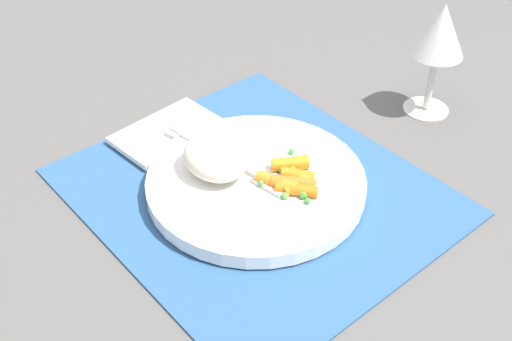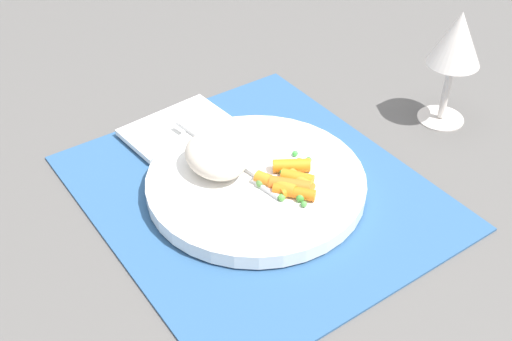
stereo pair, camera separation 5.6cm
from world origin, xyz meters
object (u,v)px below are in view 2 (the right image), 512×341
object	(u,v)px
plate	(256,183)
fork	(238,163)
wine_glass	(457,43)
napkin	(177,127)
rice_mound	(216,156)
carrot_portion	(291,181)

from	to	relation	value
plate	fork	size ratio (longest dim) A/B	1.32
wine_glass	plate	bearing A→B (deg)	-93.58
wine_glass	napkin	distance (m)	0.39
napkin	wine_glass	bearing A→B (deg)	60.37
rice_mound	carrot_portion	size ratio (longest dim) A/B	1.07
plate	rice_mound	world-z (taller)	rice_mound
plate	fork	world-z (taller)	fork
carrot_portion	rice_mound	bearing A→B (deg)	-144.68
fork	napkin	distance (m)	0.14
wine_glass	napkin	bearing A→B (deg)	-119.63
rice_mound	wine_glass	size ratio (longest dim) A/B	0.54
plate	wine_glass	bearing A→B (deg)	86.42
rice_mound	napkin	world-z (taller)	rice_mound
plate	carrot_portion	size ratio (longest dim) A/B	3.24
carrot_portion	wine_glass	size ratio (longest dim) A/B	0.50
rice_mound	napkin	distance (m)	0.13
carrot_portion	wine_glass	xyz separation A→B (m)	(-0.02, 0.28, 0.09)
plate	carrot_portion	bearing A→B (deg)	32.31
plate	fork	distance (m)	0.03
rice_mound	plate	bearing A→B (deg)	38.00
carrot_portion	napkin	world-z (taller)	carrot_portion
plate	napkin	size ratio (longest dim) A/B	1.88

